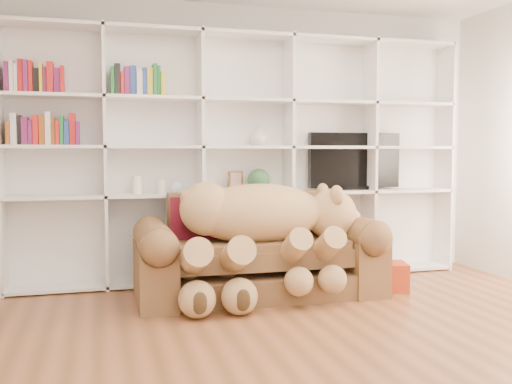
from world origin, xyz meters
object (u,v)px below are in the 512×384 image
object	(u,v)px
sofa	(258,257)
teddy_bear	(262,225)
tv	(354,162)
gift_box	(388,276)

from	to	relation	value
sofa	teddy_bear	size ratio (longest dim) A/B	1.22
teddy_bear	tv	size ratio (longest dim) A/B	1.75
sofa	gift_box	xyz separation A→B (m)	(1.19, -0.16, -0.21)
gift_box	tv	bearing A→B (deg)	87.56
sofa	tv	size ratio (longest dim) A/B	2.12
teddy_bear	tv	xyz separation A→B (m)	(1.23, 0.84, 0.52)
teddy_bear	gift_box	world-z (taller)	teddy_bear
sofa	tv	distance (m)	1.61
sofa	teddy_bear	distance (m)	0.35
sofa	tv	xyz separation A→B (m)	(1.22, 0.66, 0.82)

